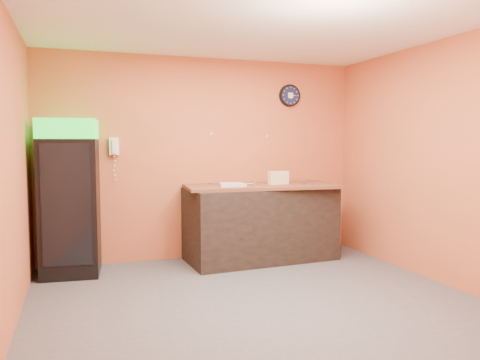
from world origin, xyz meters
name	(u,v)px	position (x,y,z in m)	size (l,w,h in m)	color
floor	(255,300)	(0.00, 0.00, 0.00)	(4.50, 4.50, 0.00)	#47474C
back_wall	(205,158)	(0.00, 2.00, 1.40)	(4.50, 0.02, 2.80)	#D35E3B
left_wall	(9,169)	(-2.25, 0.00, 1.40)	(0.02, 4.00, 2.80)	#D35E3B
right_wall	(435,162)	(2.25, 0.00, 1.40)	(0.02, 4.00, 2.80)	#D35E3B
ceiling	(256,23)	(0.00, 0.00, 2.80)	(4.50, 4.00, 0.02)	white
beverage_cooler	(70,200)	(-1.79, 1.61, 0.93)	(0.73, 0.74, 1.90)	black
prep_counter	(261,224)	(0.68, 1.55, 0.50)	(2.01, 0.90, 1.01)	black
wall_clock	(290,96)	(1.30, 1.97, 2.32)	(0.33, 0.06, 0.33)	black
wall_phone	(114,146)	(-1.24, 1.95, 1.57)	(0.12, 0.11, 0.23)	white
butcher_paper	(261,186)	(0.68, 1.55, 1.03)	(2.06, 0.93, 0.04)	brown
sub_roll_stack	(278,178)	(0.92, 1.50, 1.14)	(0.29, 0.13, 0.18)	beige
wrapped_sandwich_left	(231,185)	(0.19, 1.35, 1.07)	(0.29, 0.11, 0.04)	beige
wrapped_sandwich_mid	(235,185)	(0.25, 1.39, 1.07)	(0.28, 0.11, 0.04)	beige
wrapped_sandwich_right	(230,184)	(0.23, 1.55, 1.07)	(0.29, 0.11, 0.04)	beige
kitchen_tool	(254,182)	(0.60, 1.60, 1.08)	(0.06, 0.06, 0.06)	silver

